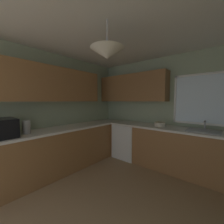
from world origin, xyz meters
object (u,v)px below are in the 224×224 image
dishwasher (128,141)px  kettle (26,127)px  microwave (1,128)px  sink_assembly (204,131)px  bowl (160,124)px

dishwasher → kettle: size_ratio=3.69×
dishwasher → microwave: microwave is taller
dishwasher → sink_assembly: bearing=1.3°
dishwasher → sink_assembly: size_ratio=1.57×
sink_assembly → bowl: (-0.83, -0.01, 0.03)m
dishwasher → microwave: 2.65m
microwave → kettle: microwave is taller
kettle → bowl: 2.63m
dishwasher → kettle: kettle is taller
dishwasher → kettle: 2.32m
microwave → kettle: size_ratio=2.07×
dishwasher → microwave: size_ratio=1.78×
microwave → kettle: bearing=86.7°
kettle → bowl: (1.47, 2.18, -0.07)m
dishwasher → microwave: bearing=-104.8°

